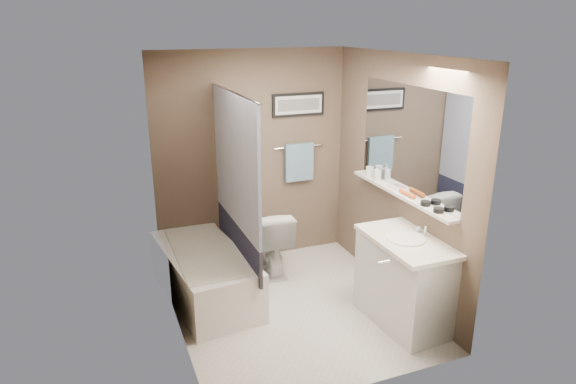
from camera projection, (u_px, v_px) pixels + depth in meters
name	position (u px, v px, depth m)	size (l,w,h in m)	color
ground	(294.00, 308.00, 5.03)	(2.50, 2.50, 0.00)	silver
ceiling	(295.00, 58.00, 4.27)	(2.20, 2.50, 0.04)	white
wall_back	(253.00, 159.00, 5.73)	(2.20, 0.04, 2.40)	brown
wall_front	(361.00, 244.00, 3.56)	(2.20, 0.04, 2.40)	brown
wall_left	(174.00, 207.00, 4.27)	(0.04, 2.50, 2.40)	brown
wall_right	(396.00, 179.00, 5.02)	(0.04, 2.50, 2.40)	brown
tile_surround	(165.00, 210.00, 4.77)	(0.02, 1.55, 2.00)	tan
curtain_rod	(233.00, 92.00, 4.68)	(0.02, 0.02, 1.55)	silver
curtain_upper	(236.00, 161.00, 4.89)	(0.03, 1.45, 1.28)	silver
curtain_lower	(238.00, 240.00, 5.15)	(0.03, 1.45, 0.36)	#232642
mirror	(409.00, 140.00, 4.76)	(0.02, 1.60, 1.00)	silver
shelf	(400.00, 194.00, 4.91)	(0.12, 1.60, 0.03)	silver
towel_bar	(299.00, 147.00, 5.88)	(0.02, 0.02, 0.60)	silver
towel	(299.00, 162.00, 5.92)	(0.34, 0.05, 0.44)	#9BCDE2
art_frame	(298.00, 105.00, 5.74)	(0.62, 0.03, 0.26)	black
art_mat	(299.00, 105.00, 5.73)	(0.56, 0.00, 0.20)	white
art_image	(299.00, 105.00, 5.73)	(0.50, 0.00, 0.13)	#595959
door	(425.00, 258.00, 3.81)	(0.80, 0.02, 2.00)	silver
door_handle	(383.00, 262.00, 3.74)	(0.02, 0.02, 0.10)	silver
bathtub	(205.00, 274.00, 5.16)	(0.70, 1.50, 0.50)	white
tub_rim	(204.00, 252.00, 5.08)	(0.56, 1.36, 0.02)	beige
toilet	(270.00, 240.00, 5.67)	(0.41, 0.72, 0.74)	silver
vanity	(405.00, 283.00, 4.67)	(0.50, 0.90, 0.80)	silver
countertop	(407.00, 241.00, 4.54)	(0.54, 0.96, 0.04)	white
sink_basin	(406.00, 238.00, 4.52)	(0.34, 0.34, 0.01)	white
faucet_spout	(426.00, 231.00, 4.58)	(0.02, 0.02, 0.10)	silver
faucet_knob	(419.00, 229.00, 4.67)	(0.05, 0.05, 0.05)	silver
candle_bowl_near	(438.00, 210.00, 4.38)	(0.09, 0.09, 0.04)	black
candle_bowl_far	(425.00, 203.00, 4.54)	(0.09, 0.09, 0.04)	black
hair_brush_front	(407.00, 194.00, 4.79)	(0.04, 0.04, 0.22)	#CE561D
pink_comb	(391.00, 187.00, 5.04)	(0.03, 0.16, 0.01)	pink
glass_jar	(370.00, 171.00, 5.40)	(0.08, 0.08, 0.10)	white
soap_bottle	(377.00, 172.00, 5.26)	(0.07, 0.07, 0.15)	#999999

